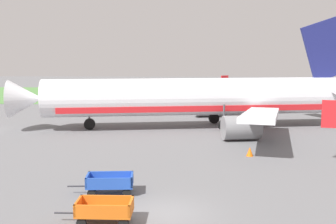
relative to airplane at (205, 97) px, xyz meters
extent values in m
plane|color=slate|center=(-3.12, -23.50, -3.05)|extent=(220.00, 220.00, 0.00)
cube|color=#518442|center=(-3.12, 32.40, -3.02)|extent=(220.00, 28.00, 0.06)
cylinder|color=silver|center=(-1.02, -0.15, 0.10)|extent=(30.22, 7.98, 3.70)
cube|color=red|center=(-1.02, -0.15, -0.92)|extent=(27.22, 7.37, 0.56)
cone|color=silver|center=(-17.35, -2.52, 0.10)|extent=(3.69, 4.05, 3.63)
cube|color=silver|center=(4.27, -7.82, -0.57)|extent=(5.61, 13.24, 1.35)
cube|color=red|center=(7.80, -13.87, 0.38)|extent=(1.12, 0.46, 1.90)
cylinder|color=gray|center=(2.82, -6.45, -1.92)|extent=(3.47, 2.54, 2.10)
cube|color=silver|center=(1.86, 8.71, -0.57)|extent=(8.80, 12.54, 1.35)
cube|color=red|center=(3.52, 15.52, 0.38)|extent=(1.05, 0.73, 1.90)
cylinder|color=gray|center=(0.87, 6.99, -1.92)|extent=(3.47, 2.54, 2.10)
cube|color=navy|center=(12.64, 1.84, 4.85)|extent=(5.97, 1.22, 6.88)
cube|color=silver|center=(12.37, 5.03, 0.70)|extent=(3.92, 5.46, 0.24)
cylinder|color=#4C4C51|center=(-11.41, -1.66, -1.48)|extent=(0.20, 0.20, 2.04)
cylinder|color=black|center=(-11.41, -1.66, -2.50)|extent=(1.15, 0.60, 1.10)
cylinder|color=#4C4C51|center=(1.77, -1.97, -1.48)|extent=(0.20, 0.20, 2.04)
cylinder|color=black|center=(1.77, -1.97, -2.50)|extent=(1.15, 0.60, 1.10)
cylinder|color=#4C4C51|center=(1.14, 2.39, -1.48)|extent=(0.20, 0.20, 2.04)
cylinder|color=black|center=(1.14, 2.39, -2.50)|extent=(1.15, 0.60, 1.10)
cube|color=orange|center=(-5.80, -24.81, -2.57)|extent=(2.52, 1.43, 0.08)
cube|color=orange|center=(-5.81, -25.46, -2.26)|extent=(2.50, 0.13, 0.55)
cube|color=orange|center=(-5.80, -24.16, -2.26)|extent=(2.50, 0.13, 0.55)
cube|color=orange|center=(-7.00, -24.80, -2.26)|extent=(0.12, 1.40, 0.55)
cube|color=orange|center=(-4.60, -24.82, -2.26)|extent=(0.12, 1.40, 0.55)
cylinder|color=#2D2D33|center=(-7.60, -24.79, -2.61)|extent=(1.00, 0.09, 0.08)
cylinder|color=black|center=(-6.75, -25.36, -2.83)|extent=(0.44, 0.17, 0.44)
cylinder|color=black|center=(-6.73, -24.24, -2.83)|extent=(0.44, 0.17, 0.44)
cylinder|color=black|center=(-4.87, -25.38, -2.83)|extent=(0.44, 0.17, 0.44)
cylinder|color=black|center=(-4.86, -24.26, -2.83)|extent=(0.44, 0.17, 0.44)
cube|color=#234CB2|center=(-6.23, -20.78, -2.57)|extent=(2.59, 1.57, 0.08)
cube|color=#234CB2|center=(-6.18, -21.43, -2.26)|extent=(2.50, 0.28, 0.55)
cube|color=#234CB2|center=(-6.27, -20.14, -2.26)|extent=(2.50, 0.28, 0.55)
cube|color=#234CB2|center=(-7.42, -20.87, -2.26)|extent=(0.20, 1.40, 0.55)
cube|color=#234CB2|center=(-5.03, -20.70, -2.26)|extent=(0.20, 1.40, 0.55)
cylinder|color=#2D2D33|center=(-8.02, -20.91, -2.61)|extent=(1.00, 0.15, 0.08)
cylinder|color=black|center=(-7.12, -21.41, -2.83)|extent=(0.45, 0.19, 0.44)
cylinder|color=black|center=(-7.20, -20.29, -2.83)|extent=(0.45, 0.19, 0.44)
cylinder|color=black|center=(-5.25, -21.28, -2.83)|extent=(0.45, 0.19, 0.44)
cylinder|color=black|center=(-5.33, -20.16, -2.83)|extent=(0.45, 0.19, 0.44)
cone|color=orange|center=(2.71, -12.05, -2.71)|extent=(0.52, 0.52, 0.68)
camera|label=1|loc=(-2.37, -43.31, 4.67)|focal=46.10mm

